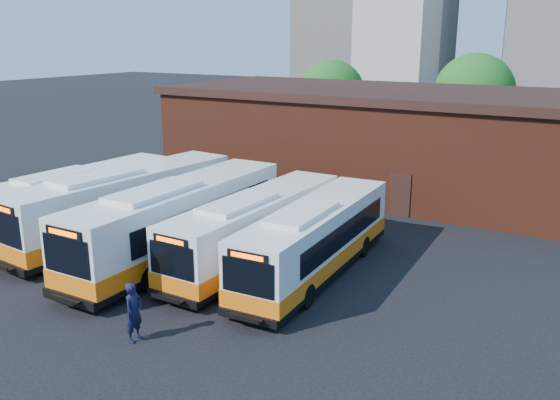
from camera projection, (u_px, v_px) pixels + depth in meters
The scene contains 10 objects.
ground at pixel (199, 296), 22.71m from camera, with size 220.00×220.00×0.00m, color black.
bus_farwest at pixel (80, 201), 30.50m from camera, with size 2.87×11.63×3.14m.
bus_west at pixel (125, 207), 28.89m from camera, with size 3.78×13.01×3.50m.
bus_midwest at pixel (180, 224), 26.24m from camera, with size 2.84×13.01×3.53m.
bus_mideast at pixel (256, 231), 25.80m from camera, with size 2.52×11.53×3.13m.
bus_east at pixel (315, 242), 24.47m from camera, with size 2.93×11.51×3.11m.
transit_worker at pixel (134, 312), 19.13m from camera, with size 0.74×0.48×2.02m, color black.
depot_building at pixel (389, 138), 38.42m from camera, with size 28.60×12.60×6.40m.
tree_west at pixel (331, 94), 52.91m from camera, with size 6.00×6.00×7.65m.
tree_mid at pixel (474, 94), 48.55m from camera, with size 6.56×6.56×8.36m.
Camera 1 is at (13.36, -16.38, 9.60)m, focal length 38.00 mm.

